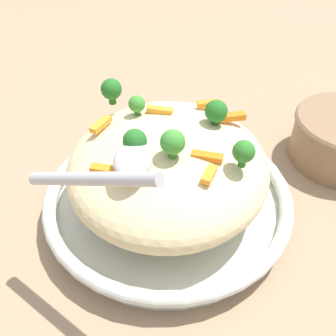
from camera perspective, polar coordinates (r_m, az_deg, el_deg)
ground_plane at (r=0.52m, az=-0.00°, el=-6.12°), size 2.40×2.40×0.00m
serving_bowl at (r=0.50m, az=-0.00°, el=-4.50°), size 0.31×0.31×0.04m
pasta_mound at (r=0.46m, az=-0.00°, el=0.36°), size 0.25×0.24×0.09m
carrot_piece_0 at (r=0.43m, az=0.99°, el=4.18°), size 0.02×0.02×0.01m
carrot_piece_1 at (r=0.39m, az=6.05°, el=-0.95°), size 0.03×0.02×0.01m
carrot_piece_2 at (r=0.40m, az=-8.38°, el=-0.30°), size 0.02×0.04×0.01m
carrot_piece_3 at (r=0.50m, az=6.07°, el=9.37°), size 0.02×0.03×0.01m
carrot_piece_4 at (r=0.48m, az=9.43°, el=7.43°), size 0.02×0.03×0.01m
carrot_piece_5 at (r=0.48m, az=-1.20°, el=8.39°), size 0.01×0.03×0.01m
carrot_piece_6 at (r=0.41m, az=5.77°, el=1.73°), size 0.02×0.03×0.01m
carrot_piece_7 at (r=0.47m, az=-9.82°, el=6.35°), size 0.03×0.02×0.01m
broccoli_floret_0 at (r=0.48m, az=-4.59°, el=9.30°), size 0.02×0.02×0.03m
broccoli_floret_1 at (r=0.40m, az=0.70°, el=3.75°), size 0.03×0.03×0.03m
broccoli_floret_2 at (r=0.40m, az=-4.89°, el=3.92°), size 0.03×0.03×0.03m
broccoli_floret_3 at (r=0.46m, az=7.08°, el=8.21°), size 0.03×0.03×0.03m
broccoli_floret_4 at (r=0.40m, az=11.05°, el=2.32°), size 0.02×0.02×0.03m
broccoli_floret_5 at (r=0.50m, az=-8.31°, el=11.32°), size 0.03×0.03×0.03m
serving_spoon at (r=0.37m, az=-7.13°, el=0.43°), size 0.12×0.13×0.07m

